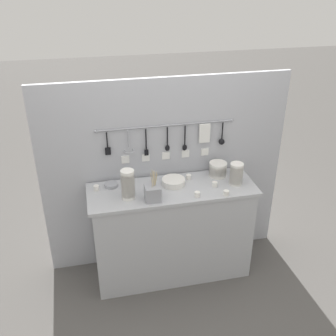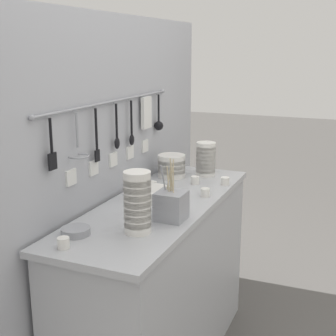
# 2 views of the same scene
# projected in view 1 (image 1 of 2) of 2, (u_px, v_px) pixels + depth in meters

# --- Properties ---
(ground_plane) EXTENTS (20.00, 20.00, 0.00)m
(ground_plane) POSITION_uv_depth(u_px,v_px,m) (172.00, 270.00, 3.90)
(ground_plane) COLOR #514F4C
(counter) EXTENTS (1.49, 0.51, 0.94)m
(counter) POSITION_uv_depth(u_px,v_px,m) (172.00, 231.00, 3.67)
(counter) COLOR #ADAFB5
(counter) RESTS_ON ground
(back_wall) EXTENTS (2.29, 0.11, 1.86)m
(back_wall) POSITION_uv_depth(u_px,v_px,m) (165.00, 174.00, 3.71)
(back_wall) COLOR #A8AAB2
(back_wall) RESTS_ON ground
(bowl_stack_nested_right) EXTENTS (0.12, 0.12, 0.20)m
(bowl_stack_nested_right) POSITION_uv_depth(u_px,v_px,m) (236.00, 174.00, 3.48)
(bowl_stack_nested_right) COLOR silver
(bowl_stack_nested_right) RESTS_ON counter
(bowl_stack_short_front) EXTENTS (0.11, 0.11, 0.26)m
(bowl_stack_short_front) POSITION_uv_depth(u_px,v_px,m) (128.00, 184.00, 3.25)
(bowl_stack_short_front) COLOR silver
(bowl_stack_short_front) RESTS_ON counter
(bowl_stack_tall_left) EXTENTS (0.16, 0.16, 0.13)m
(bowl_stack_tall_left) POSITION_uv_depth(u_px,v_px,m) (218.00, 169.00, 3.63)
(bowl_stack_tall_left) COLOR silver
(bowl_stack_tall_left) RESTS_ON counter
(plate_stack) EXTENTS (0.21, 0.21, 0.06)m
(plate_stack) POSITION_uv_depth(u_px,v_px,m) (174.00, 182.00, 3.50)
(plate_stack) COLOR silver
(plate_stack) RESTS_ON counter
(steel_mixing_bowl) EXTENTS (0.12, 0.12, 0.03)m
(steel_mixing_bowl) POSITION_uv_depth(u_px,v_px,m) (111.00, 185.00, 3.48)
(steel_mixing_bowl) COLOR #93969E
(steel_mixing_bowl) RESTS_ON counter
(cutlery_caddy) EXTENTS (0.13, 0.13, 0.28)m
(cutlery_caddy) POSITION_uv_depth(u_px,v_px,m) (153.00, 193.00, 3.26)
(cutlery_caddy) COLOR #93969E
(cutlery_caddy) RESTS_ON counter
(cup_back_left) EXTENTS (0.05, 0.05, 0.04)m
(cup_back_left) POSITION_uv_depth(u_px,v_px,m) (189.00, 177.00, 3.59)
(cup_back_left) COLOR silver
(cup_back_left) RESTS_ON counter
(cup_mid_row) EXTENTS (0.05, 0.05, 0.04)m
(cup_mid_row) POSITION_uv_depth(u_px,v_px,m) (96.00, 188.00, 3.42)
(cup_mid_row) COLOR silver
(cup_mid_row) RESTS_ON counter
(cup_front_right) EXTENTS (0.05, 0.05, 0.04)m
(cup_front_right) POSITION_uv_depth(u_px,v_px,m) (215.00, 184.00, 3.47)
(cup_front_right) COLOR silver
(cup_front_right) RESTS_ON counter
(cup_by_caddy) EXTENTS (0.05, 0.05, 0.04)m
(cup_by_caddy) POSITION_uv_depth(u_px,v_px,m) (197.00, 194.00, 3.33)
(cup_by_caddy) COLOR silver
(cup_by_caddy) RESTS_ON counter
(cup_beside_plates) EXTENTS (0.05, 0.05, 0.04)m
(cup_beside_plates) POSITION_uv_depth(u_px,v_px,m) (226.00, 193.00, 3.34)
(cup_beside_plates) COLOR silver
(cup_beside_plates) RESTS_ON counter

